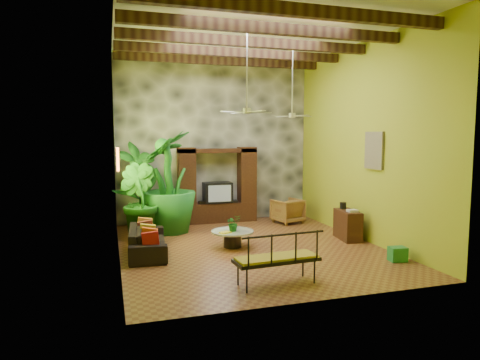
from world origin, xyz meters
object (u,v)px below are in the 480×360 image
object	(u,v)px
entertainment_center	(217,191)
tall_plant_b	(138,201)
ceiling_fan_back	(292,108)
tall_plant_c	(168,182)
sofa	(147,241)
side_console	(348,225)
coffee_table	(233,237)
wicker_armchair	(287,211)
iron_bench	(278,256)
tall_plant_a	(139,186)
green_bin	(398,254)
ceiling_fan_front	(247,102)

from	to	relation	value
entertainment_center	tall_plant_b	bearing A→B (deg)	-148.74
ceiling_fan_back	tall_plant_c	world-z (taller)	ceiling_fan_back
sofa	tall_plant_c	size ratio (longest dim) A/B	0.73
ceiling_fan_back	sofa	xyz separation A→B (m)	(-3.98, -1.06, -3.10)
side_console	entertainment_center	bearing A→B (deg)	138.07
sofa	coffee_table	bearing A→B (deg)	-86.38
wicker_armchair	iron_bench	bearing A→B (deg)	48.95
tall_plant_a	iron_bench	size ratio (longest dim) A/B	1.58
tall_plant_b	side_console	xyz separation A→B (m)	(5.13, -1.64, -0.61)
tall_plant_b	green_bin	xyz separation A→B (m)	(5.13, -3.64, -0.83)
ceiling_fan_front	wicker_armchair	size ratio (longest dim) A/B	2.29
green_bin	tall_plant_c	bearing A→B (deg)	135.57
tall_plant_b	ceiling_fan_front	bearing A→B (deg)	-41.59
green_bin	side_console	bearing A→B (deg)	90.00
tall_plant_a	coffee_table	distance (m)	3.45
coffee_table	tall_plant_b	bearing A→B (deg)	144.18
ceiling_fan_back	tall_plant_a	xyz separation A→B (m)	(-3.97, 1.56, -2.15)
ceiling_fan_front	iron_bench	distance (m)	3.65
iron_bench	side_console	size ratio (longest dim) A/B	1.70
ceiling_fan_front	coffee_table	size ratio (longest dim) A/B	1.84
tall_plant_c	iron_bench	xyz separation A→B (m)	(1.28, -4.83, -0.85)
coffee_table	green_bin	size ratio (longest dim) A/B	2.90
coffee_table	iron_bench	xyz separation A→B (m)	(0.04, -2.77, 0.28)
sofa	tall_plant_b	bearing A→B (deg)	8.23
sofa	green_bin	world-z (taller)	sofa
ceiling_fan_front	wicker_armchair	xyz separation A→B (m)	(2.21, 2.77, -3.03)
ceiling_fan_back	iron_bench	bearing A→B (deg)	-116.78
tall_plant_b	coffee_table	xyz separation A→B (m)	(2.10, -1.51, -0.73)
iron_bench	green_bin	distance (m)	3.09
ceiling_fan_front	entertainment_center	bearing A→B (deg)	86.76
side_console	iron_bench	bearing A→B (deg)	-130.59
sofa	tall_plant_c	bearing A→B (deg)	-16.07
sofa	green_bin	xyz separation A→B (m)	(5.03, -2.15, -0.15)
wicker_armchair	coffee_table	size ratio (longest dim) A/B	0.80
tall_plant_a	iron_bench	world-z (taller)	tall_plant_a
ceiling_fan_front	green_bin	distance (m)	4.61
wicker_armchair	green_bin	distance (m)	4.44
sofa	side_console	xyz separation A→B (m)	(5.03, -0.15, 0.08)
iron_bench	tall_plant_c	bearing A→B (deg)	100.56
iron_bench	tall_plant_b	bearing A→B (deg)	112.25
ceiling_fan_back	wicker_armchair	size ratio (longest dim) A/B	2.29
side_console	tall_plant_a	bearing A→B (deg)	159.06
tall_plant_c	side_console	bearing A→B (deg)	-27.10
tall_plant_b	tall_plant_c	bearing A→B (deg)	32.56
entertainment_center	tall_plant_c	size ratio (longest dim) A/B	0.86
sofa	tall_plant_b	size ratio (longest dim) A/B	1.04
entertainment_center	green_bin	xyz separation A→B (m)	(2.65, -5.15, -0.81)
coffee_table	green_bin	world-z (taller)	coffee_table
entertainment_center	wicker_armchair	bearing A→B (deg)	-20.84
entertainment_center	tall_plant_c	xyz separation A→B (m)	(-1.63, -0.96, 0.43)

